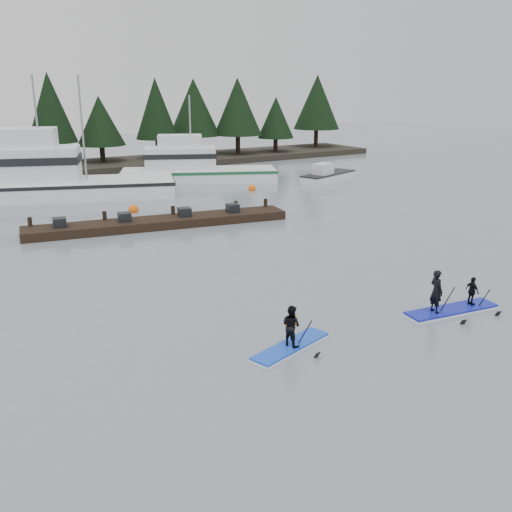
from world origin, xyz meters
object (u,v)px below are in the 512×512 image
fishing_boat_medium (195,174)px  paddleboard_solo (291,333)px  fishing_boat_large (49,188)px  floating_dock (160,223)px  paddleboard_duo (450,300)px

fishing_boat_medium → paddleboard_solo: (-11.40, -30.70, -0.04)m
fishing_boat_medium → fishing_boat_large: bearing=-149.8°
fishing_boat_medium → floating_dock: (-8.82, -13.67, -0.30)m
paddleboard_solo → paddleboard_duo: bearing=-21.5°
paddleboard_solo → paddleboard_duo: (6.62, -0.59, -0.02)m
fishing_boat_medium → paddleboard_duo: fishing_boat_medium is taller
fishing_boat_large → floating_dock: fishing_boat_large is taller
fishing_boat_medium → paddleboard_solo: size_ratio=4.21×
fishing_boat_large → fishing_boat_medium: size_ratio=1.31×
paddleboard_duo → fishing_boat_medium: bearing=89.1°
floating_dock → paddleboard_duo: bearing=-67.4°
floating_dock → paddleboard_duo: paddleboard_duo is taller
fishing_boat_large → fishing_boat_medium: 12.39m
fishing_boat_large → paddleboard_duo: (7.54, -30.03, -0.23)m
floating_dock → fishing_boat_large: bearing=115.4°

